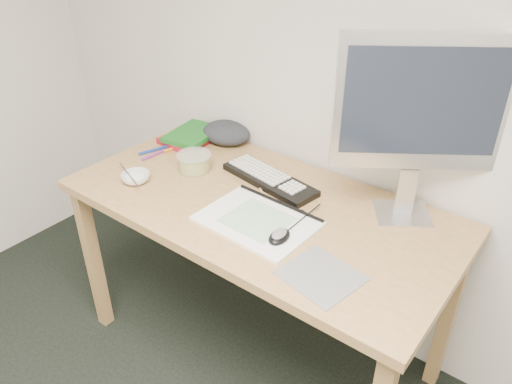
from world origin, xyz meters
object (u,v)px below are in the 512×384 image
rice_bowl (136,178)px  desk (259,221)px  monitor (421,109)px  sketchpad (257,221)px  keyboard (270,180)px

rice_bowl → desk: bearing=20.3°
rice_bowl → monitor: bearing=24.6°
desk → monitor: size_ratio=2.29×
desk → monitor: monitor is taller
monitor → rice_bowl: 1.04m
desk → rice_bowl: (-0.46, -0.17, 0.10)m
monitor → rice_bowl: bearing=169.7°
sketchpad → keyboard: 0.27m
sketchpad → rice_bowl: 0.53m
desk → rice_bowl: bearing=-159.7°
desk → keyboard: size_ratio=3.51×
desk → sketchpad: sketchpad is taller
sketchpad → rice_bowl: (-0.53, -0.07, 0.01)m
sketchpad → monitor: (0.36, 0.34, 0.38)m
sketchpad → monitor: monitor is taller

